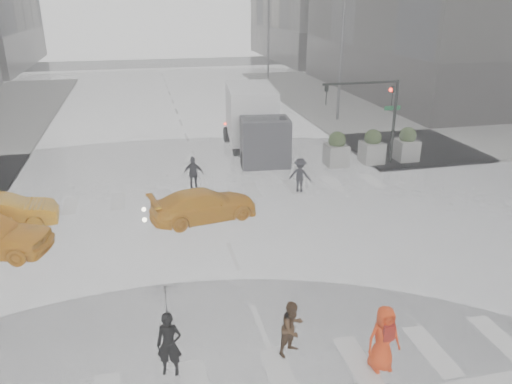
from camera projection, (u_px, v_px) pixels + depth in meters
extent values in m
plane|color=black|center=(233.00, 256.00, 17.26)|extent=(120.00, 120.00, 0.00)
cube|color=gray|center=(446.00, 116.00, 37.21)|extent=(35.00, 35.00, 0.15)
cube|color=#2E2B29|center=(482.00, 67.00, 47.05)|extent=(26.05, 26.05, 4.40)
cube|color=#2E2B29|center=(356.00, 41.00, 73.34)|extent=(26.05, 26.05, 4.40)
cylinder|color=black|center=(394.00, 124.00, 25.80)|extent=(0.16, 0.16, 4.50)
cylinder|color=black|center=(361.00, 83.00, 24.59)|extent=(4.00, 0.12, 0.12)
imported|color=black|center=(392.00, 96.00, 25.22)|extent=(0.16, 0.20, 1.00)
imported|color=black|center=(326.00, 95.00, 24.39)|extent=(0.16, 0.20, 1.00)
sphere|color=#FF190C|center=(391.00, 90.00, 25.09)|extent=(0.20, 0.20, 0.20)
cube|color=#0D5C29|center=(392.00, 108.00, 25.80)|extent=(0.90, 0.03, 0.22)
cylinder|color=#59595B|center=(341.00, 57.00, 34.25)|extent=(0.20, 0.20, 9.00)
cylinder|color=#59595B|center=(268.00, 36.00, 52.38)|extent=(0.20, 0.20, 9.00)
cube|color=gray|center=(336.00, 155.00, 25.91)|extent=(1.10, 1.10, 1.10)
sphere|color=#243216|center=(337.00, 140.00, 25.62)|extent=(0.90, 0.90, 0.90)
cube|color=gray|center=(372.00, 152.00, 26.34)|extent=(1.10, 1.10, 1.10)
sphere|color=#243216|center=(373.00, 138.00, 26.04)|extent=(0.90, 0.90, 0.90)
cube|color=gray|center=(406.00, 150.00, 26.76)|extent=(1.10, 1.10, 1.10)
sphere|color=#243216|center=(408.00, 135.00, 26.47)|extent=(0.90, 0.90, 0.90)
imported|color=black|center=(169.00, 344.00, 11.62)|extent=(0.68, 0.53, 1.64)
imported|color=black|center=(166.00, 302.00, 11.20)|extent=(1.17, 1.19, 0.88)
imported|color=#3F2816|center=(292.00, 328.00, 12.34)|extent=(0.90, 0.84, 1.47)
imported|color=red|center=(383.00, 338.00, 11.78)|extent=(0.84, 0.56, 1.70)
cube|color=maroon|center=(388.00, 333.00, 11.51)|extent=(0.28, 0.17, 0.40)
imported|color=black|center=(194.00, 173.00, 22.91)|extent=(1.06, 0.81, 1.60)
imported|color=black|center=(300.00, 175.00, 22.72)|extent=(1.17, 1.02, 1.58)
imported|color=orange|center=(2.00, 213.00, 19.10)|extent=(4.13, 1.76, 1.33)
imported|color=orange|center=(204.00, 205.00, 19.91)|extent=(4.08, 2.48, 1.25)
cube|color=silver|center=(251.00, 112.00, 28.67)|extent=(2.58, 4.94, 2.90)
cube|color=#2D2D32|center=(265.00, 142.00, 25.87)|extent=(2.47, 1.93, 2.47)
cube|color=black|center=(265.00, 128.00, 25.59)|extent=(2.15, 0.97, 0.97)
cylinder|color=black|center=(245.00, 160.00, 25.75)|extent=(0.30, 0.97, 0.97)
cylinder|color=black|center=(287.00, 157.00, 26.23)|extent=(0.30, 0.97, 0.97)
cylinder|color=black|center=(236.00, 148.00, 27.89)|extent=(0.30, 0.97, 0.97)
cylinder|color=black|center=(275.00, 145.00, 28.37)|extent=(0.30, 0.97, 0.97)
cylinder|color=black|center=(227.00, 134.00, 30.61)|extent=(0.30, 0.97, 0.97)
cylinder|color=black|center=(262.00, 132.00, 31.09)|extent=(0.30, 0.97, 0.97)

